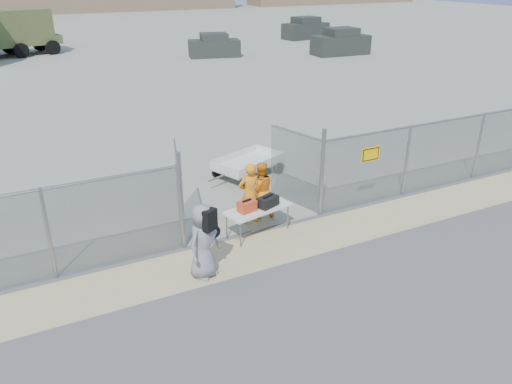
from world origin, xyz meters
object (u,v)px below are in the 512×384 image
security_worker_left (250,194)px  visitor (203,241)px  security_worker_right (260,190)px  utility_trailer (248,166)px  folding_table (258,221)px

security_worker_left → visitor: 2.74m
security_worker_left → security_worker_right: security_worker_left is taller
security_worker_left → visitor: (-2.02, -1.85, 0.02)m
security_worker_right → utility_trailer: 3.06m
security_worker_right → utility_trailer: bearing=-98.4°
security_worker_left → utility_trailer: bearing=-110.9°
visitor → security_worker_left: bearing=13.9°
utility_trailer → visitor: bearing=-146.5°
security_worker_right → visitor: 3.20m
visitor → folding_table: bearing=3.2°
folding_table → visitor: (-1.94, -1.20, 0.51)m
visitor → utility_trailer: visitor is taller
security_worker_right → utility_trailer: security_worker_right is taller
security_worker_left → security_worker_right: (0.43, 0.20, -0.06)m
security_worker_left → utility_trailer: 3.41m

